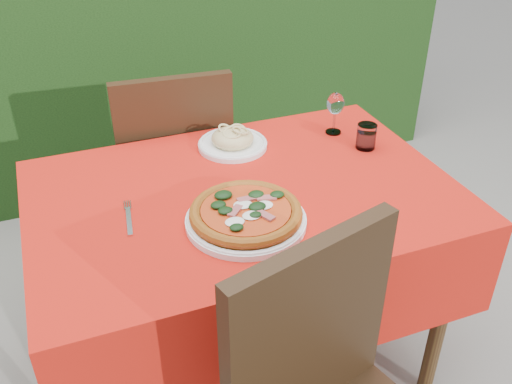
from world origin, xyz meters
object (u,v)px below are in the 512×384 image
object	(u,v)px
fork	(129,221)
wine_glass	(335,105)
chair_far	(174,165)
pizza_plate	(246,215)
water_glass	(366,138)
pasta_plate	(233,141)

from	to	relation	value
fork	wine_glass	bearing A→B (deg)	27.40
chair_far	wine_glass	xyz separation A→B (m)	(0.51, -0.33, 0.31)
pizza_plate	fork	bearing A→B (deg)	157.30
chair_far	water_glass	distance (m)	0.77
chair_far	fork	size ratio (longest dim) A/B	5.14
wine_glass	chair_far	bearing A→B (deg)	146.85
pasta_plate	water_glass	bearing A→B (deg)	-21.99
fork	water_glass	bearing A→B (deg)	17.17
pizza_plate	water_glass	bearing A→B (deg)	26.59
wine_glass	fork	xyz separation A→B (m)	(-0.78, -0.28, -0.10)
water_glass	wine_glass	size ratio (longest dim) A/B	0.57
pasta_plate	chair_far	bearing A→B (deg)	114.83
water_glass	pizza_plate	bearing A→B (deg)	-153.41
wine_glass	fork	distance (m)	0.83
pizza_plate	pasta_plate	xyz separation A→B (m)	(0.11, 0.43, -0.00)
chair_far	fork	bearing A→B (deg)	70.73
pasta_plate	wine_glass	bearing A→B (deg)	-4.15
chair_far	pasta_plate	xyz separation A→B (m)	(0.14, -0.31, 0.23)
chair_far	fork	distance (m)	0.70
water_glass	fork	distance (m)	0.84
wine_glass	fork	world-z (taller)	wine_glass
pizza_plate	wine_glass	world-z (taller)	wine_glass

